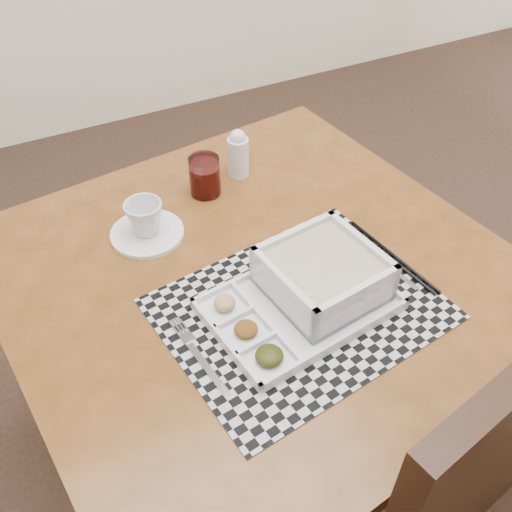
# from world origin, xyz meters

# --- Properties ---
(dining_table) EXTENTS (1.03, 1.03, 0.69)m
(dining_table) POSITION_xyz_m (-0.34, 0.61, 0.62)
(dining_table) COLOR #4A2A0D
(dining_table) RESTS_ON ground
(placemat) EXTENTS (0.52, 0.43, 0.00)m
(placemat) POSITION_xyz_m (-0.32, 0.48, 0.69)
(placemat) COLOR #A7A7AE
(placemat) RESTS_ON dining_table
(serving_tray) EXTENTS (0.35, 0.26, 0.09)m
(serving_tray) POSITION_xyz_m (-0.28, 0.49, 0.73)
(serving_tray) COLOR silver
(serving_tray) RESTS_ON placemat
(fork) EXTENTS (0.04, 0.19, 0.00)m
(fork) POSITION_xyz_m (-0.52, 0.47, 0.70)
(fork) COLOR silver
(fork) RESTS_ON placemat
(spoon) EXTENTS (0.04, 0.18, 0.01)m
(spoon) POSITION_xyz_m (-0.12, 0.56, 0.70)
(spoon) COLOR silver
(spoon) RESTS_ON placemat
(chopsticks) EXTENTS (0.05, 0.24, 0.01)m
(chopsticks) POSITION_xyz_m (-0.09, 0.52, 0.70)
(chopsticks) COLOR black
(chopsticks) RESTS_ON placemat
(saucer) EXTENTS (0.15, 0.15, 0.01)m
(saucer) POSITION_xyz_m (-0.50, 0.80, 0.70)
(saucer) COLOR silver
(saucer) RESTS_ON dining_table
(cup) EXTENTS (0.10, 0.10, 0.07)m
(cup) POSITION_xyz_m (-0.50, 0.80, 0.74)
(cup) COLOR silver
(cup) RESTS_ON saucer
(juice_glass) EXTENTS (0.07, 0.07, 0.09)m
(juice_glass) POSITION_xyz_m (-0.33, 0.88, 0.73)
(juice_glass) COLOR white
(juice_glass) RESTS_ON dining_table
(creamer_bottle) EXTENTS (0.05, 0.05, 0.12)m
(creamer_bottle) POSITION_xyz_m (-0.24, 0.91, 0.75)
(creamer_bottle) COLOR silver
(creamer_bottle) RESTS_ON dining_table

